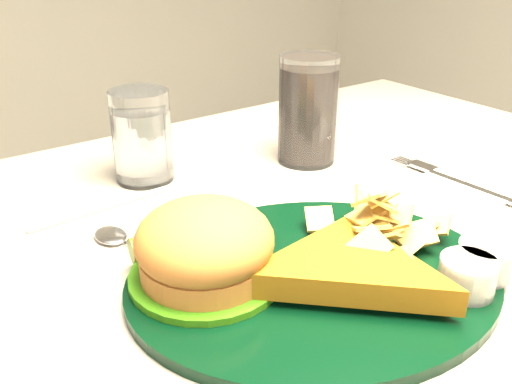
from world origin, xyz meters
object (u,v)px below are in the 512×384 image
cola_glass (308,110)px  dinner_plate (316,246)px  fork_napkin (465,185)px  water_glass (142,136)px

cola_glass → dinner_plate: bearing=-129.1°
cola_glass → fork_napkin: size_ratio=0.92×
cola_glass → fork_napkin: bearing=-62.4°
dinner_plate → water_glass: (-0.02, 0.31, 0.02)m
cola_glass → fork_napkin: (0.10, -0.19, -0.07)m
cola_glass → fork_napkin: cola_glass is taller
fork_napkin → dinner_plate: bearing=-174.2°
dinner_plate → cola_glass: (0.19, 0.24, 0.03)m
water_glass → fork_napkin: (0.32, -0.27, -0.05)m
dinner_plate → cola_glass: size_ratio=2.36×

